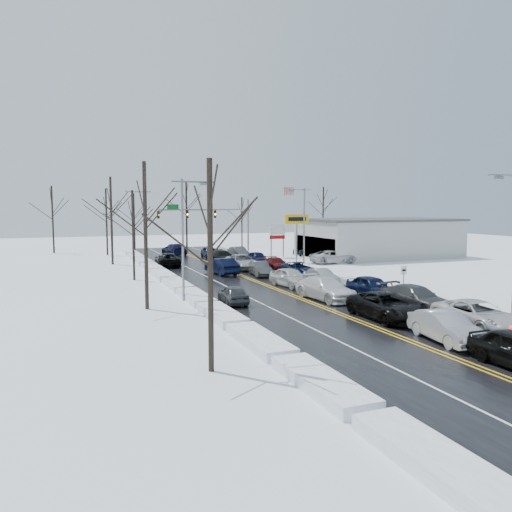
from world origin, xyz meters
name	(u,v)px	position (x,y,z in m)	size (l,w,h in m)	color
ground	(268,286)	(0.00, 0.00, 0.00)	(160.00, 160.00, 0.00)	white
road_surface	(260,283)	(0.00, 2.00, 0.01)	(14.00, 84.00, 0.01)	black
snow_bank_left	(178,288)	(-7.60, 2.00, 0.00)	(1.66, 72.00, 0.51)	white
snow_bank_right	(333,279)	(7.60, 2.00, 0.00)	(1.66, 72.00, 0.51)	white
traffic_signal_mast	(215,217)	(3.45, 27.99, 5.48)	(13.28, 0.39, 8.00)	slate
tires_plus_sign	(297,222)	(10.50, 15.99, 4.99)	(3.20, 0.34, 6.00)	slate
used_vehicles_sign	(277,233)	(10.50, 22.00, 3.32)	(2.20, 0.22, 4.65)	slate
speed_limit_sign	(404,275)	(8.20, -8.00, 1.63)	(0.55, 0.09, 2.35)	slate
flagpole	(284,213)	(15.17, 30.00, 5.93)	(1.87, 1.20, 10.00)	silver
dealership_building	(378,238)	(23.98, 18.00, 2.66)	(20.40, 12.40, 5.30)	#ACACA8
streetlight_ne	(303,221)	(8.30, 10.00, 5.31)	(3.20, 0.25, 9.00)	slate
streetlight_sw	(185,229)	(-8.30, -4.00, 5.31)	(3.20, 0.25, 9.00)	slate
streetlight_nw	(134,220)	(-8.30, 24.00, 5.31)	(3.20, 0.25, 9.00)	slate
tree_left_a	(210,224)	(-11.00, -20.00, 6.29)	(3.60, 3.60, 9.00)	#2D231C
tree_left_b	(145,207)	(-11.50, -6.00, 6.99)	(4.00, 4.00, 10.00)	#2D231C
tree_left_c	(133,218)	(-10.50, 8.00, 5.94)	(3.40, 3.40, 8.50)	#2D231C
tree_left_d	(111,203)	(-11.20, 22.00, 7.33)	(4.20, 4.20, 10.50)	#2D231C
tree_left_e	(106,209)	(-10.80, 34.00, 6.64)	(3.80, 3.80, 9.50)	#2D231C
tree_far_a	(52,206)	(-18.00, 40.00, 6.99)	(4.00, 4.00, 10.00)	#2D231C
tree_far_b	(134,211)	(-6.00, 41.00, 6.29)	(3.60, 3.60, 9.00)	#2D231C
tree_far_c	(186,202)	(2.00, 39.00, 7.68)	(4.40, 4.40, 11.00)	#2D231C
tree_far_d	(242,212)	(12.00, 40.50, 5.94)	(3.40, 3.40, 8.50)	#2D231C
tree_far_e	(323,204)	(28.00, 41.00, 7.33)	(4.20, 4.20, 10.50)	#2D231C
queued_car_1	(445,342)	(1.64, -19.96, 0.00)	(1.68, 4.80, 1.58)	#AFB2B7
queued_car_2	(386,319)	(1.94, -14.48, 0.00)	(2.73, 5.91, 1.64)	black
queued_car_3	(325,300)	(1.60, -7.36, 0.00)	(2.37, 5.82, 1.69)	silver
queued_car_4	(290,287)	(1.71, -0.93, 0.00)	(1.94, 4.82, 1.64)	silver
queued_car_5	(260,276)	(1.74, 6.34, 0.00)	(1.53, 4.38, 1.44)	#3E4143
queued_car_6	(242,269)	(1.78, 11.97, 0.00)	(2.74, 5.94, 1.65)	#9FA2A6
queued_car_7	(222,263)	(1.63, 18.71, 0.00)	(2.14, 5.26, 1.53)	black
queued_car_8	(210,258)	(1.79, 24.98, 0.00)	(1.80, 4.49, 1.53)	black
queued_car_10	(477,328)	(5.41, -18.32, 0.00)	(2.62, 5.69, 1.58)	silver
queued_car_11	(415,310)	(5.44, -12.90, 0.00)	(2.31, 5.67, 1.65)	#393B3E
queued_car_12	(372,298)	(5.26, -8.03, 0.00)	(2.00, 4.97, 1.69)	black
queued_car_13	(322,284)	(5.10, -0.44, 0.00)	(1.42, 4.07, 1.34)	#979A9E
queued_car_14	(300,276)	(5.37, 4.69, 0.00)	(2.34, 5.07, 1.41)	black
queued_car_15	(276,270)	(5.19, 10.13, 0.00)	(1.86, 4.58, 1.33)	#43090B
queued_car_16	(258,264)	(5.28, 16.00, 0.00)	(1.78, 4.42, 1.51)	black
queued_car_17	(239,258)	(5.27, 22.96, 0.00)	(1.64, 4.71, 1.55)	#434648
oncoming_car_0	(222,274)	(-1.57, 8.75, 0.00)	(1.78, 5.11, 1.69)	black
oncoming_car_1	(168,266)	(-5.37, 17.71, 0.00)	(2.62, 5.68, 1.58)	black
oncoming_car_2	(174,255)	(-1.91, 30.30, 0.00)	(2.35, 5.77, 1.68)	black
oncoming_car_3	(233,303)	(-5.38, -6.25, 0.00)	(1.60, 3.98, 1.36)	#45484B
parked_car_0	(333,263)	(14.16, 13.16, 0.00)	(2.67, 5.79, 1.61)	silver
parked_car_1	(338,260)	(16.83, 16.67, 0.00)	(2.27, 5.57, 1.62)	#383B3D
parked_car_2	(303,256)	(14.93, 23.03, 0.00)	(1.88, 4.66, 1.59)	black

